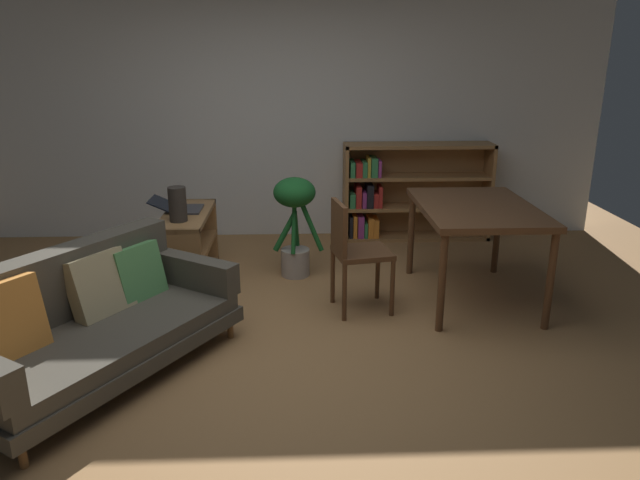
% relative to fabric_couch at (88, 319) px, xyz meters
% --- Properties ---
extents(ground_plane, '(8.16, 8.16, 0.00)m').
position_rel_fabric_couch_xyz_m(ground_plane, '(1.16, 0.23, -0.35)').
color(ground_plane, '#9E7042').
extents(back_wall_panel, '(6.80, 0.10, 2.70)m').
position_rel_fabric_couch_xyz_m(back_wall_panel, '(1.16, 2.93, 1.00)').
color(back_wall_panel, silver).
rests_on(back_wall_panel, ground_plane).
extents(fabric_couch, '(1.66, 1.93, 0.77)m').
position_rel_fabric_couch_xyz_m(fabric_couch, '(0.00, 0.00, 0.00)').
color(fabric_couch, brown).
rests_on(fabric_couch, ground_plane).
extents(media_console, '(0.38, 1.00, 0.61)m').
position_rel_fabric_couch_xyz_m(media_console, '(0.35, 1.56, -0.05)').
color(media_console, olive).
rests_on(media_console, ground_plane).
extents(open_laptop, '(0.44, 0.32, 0.11)m').
position_rel_fabric_couch_xyz_m(open_laptop, '(0.27, 1.65, 0.28)').
color(open_laptop, '#333338').
rests_on(open_laptop, media_console).
extents(desk_speaker, '(0.15, 0.15, 0.28)m').
position_rel_fabric_couch_xyz_m(desk_speaker, '(0.34, 1.31, 0.40)').
color(desk_speaker, '#2D2823').
rests_on(desk_speaker, media_console).
extents(potted_floor_plant, '(0.45, 0.37, 0.90)m').
position_rel_fabric_couch_xyz_m(potted_floor_plant, '(1.29, 1.62, 0.21)').
color(potted_floor_plant, '#9E9389').
rests_on(potted_floor_plant, ground_plane).
extents(dining_table, '(0.88, 1.26, 0.79)m').
position_rel_fabric_couch_xyz_m(dining_table, '(2.72, 1.05, 0.35)').
color(dining_table, '#56351E').
rests_on(dining_table, ground_plane).
extents(dining_chair_near, '(0.48, 0.45, 0.87)m').
position_rel_fabric_couch_xyz_m(dining_chair_near, '(1.74, 0.85, 0.15)').
color(dining_chair_near, '#56351E').
rests_on(dining_chair_near, ground_plane).
extents(bookshelf, '(1.56, 0.34, 1.02)m').
position_rel_fabric_couch_xyz_m(bookshelf, '(2.47, 2.74, 0.14)').
color(bookshelf, olive).
rests_on(bookshelf, ground_plane).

